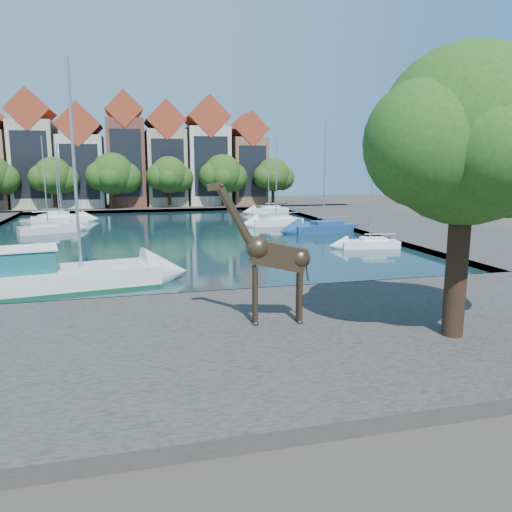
{
  "coord_description": "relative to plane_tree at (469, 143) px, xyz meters",
  "views": [
    {
      "loc": [
        -4.31,
        -24.69,
        6.93
      ],
      "look_at": [
        1.59,
        -2.0,
        2.58
      ],
      "focal_mm": 35.0,
      "sensor_mm": 36.0,
      "label": 1
    }
  ],
  "objects": [
    {
      "name": "far_tree_far_east",
      "position": [
        10.48,
        59.5,
        -2.6
      ],
      "size": [
        6.76,
        5.2,
        7.36
      ],
      "color": "#332114",
      "rests_on": "far_quay"
    },
    {
      "name": "far_tree_mid_west",
      "position": [
        -13.51,
        59.5,
        -2.38
      ],
      "size": [
        7.8,
        6.0,
        8.0
      ],
      "color": "#332114",
      "rests_on": "far_quay"
    },
    {
      "name": "sailboat_right_d",
      "position": [
        7.38,
        51.51,
        -7.02
      ],
      "size": [
        5.57,
        2.54,
        8.69
      ],
      "color": "silver",
      "rests_on": "water_basin"
    },
    {
      "name": "far_tree_mid_east",
      "position": [
        -5.52,
        59.5,
        -2.54
      ],
      "size": [
        7.02,
        5.4,
        7.52
      ],
      "color": "#332114",
      "rests_on": "far_quay"
    },
    {
      "name": "sailboat_right_a",
      "position": [
        7.38,
        21.25,
        -7.11
      ],
      "size": [
        4.92,
        2.43,
        8.17
      ],
      "color": "white",
      "rests_on": "water_basin"
    },
    {
      "name": "far_quay",
      "position": [
        -7.62,
        65.01,
        -7.42
      ],
      "size": [
        60.0,
        16.0,
        0.5
      ],
      "primitive_type": "cube",
      "color": "#46413C",
      "rests_on": "ground"
    },
    {
      "name": "townhouse_east_inner",
      "position": [
        -5.62,
        64.99,
        0.06
      ],
      "size": [
        5.94,
        9.18,
        15.79
      ],
      "color": "tan",
      "rests_on": "far_quay"
    },
    {
      "name": "far_tree_west",
      "position": [
        -21.52,
        59.5,
        -2.6
      ],
      "size": [
        6.76,
        5.2,
        7.36
      ],
      "color": "#332114",
      "rests_on": "far_quay"
    },
    {
      "name": "far_tree_east",
      "position": [
        2.49,
        59.5,
        -2.43
      ],
      "size": [
        7.54,
        5.8,
        7.84
      ],
      "color": "#332114",
      "rests_on": "far_quay"
    },
    {
      "name": "near_quay",
      "position": [
        -7.62,
        2.01,
        -7.42
      ],
      "size": [
        50.0,
        14.0,
        0.5
      ],
      "primitive_type": "cube",
      "color": "#46413C",
      "rests_on": "ground"
    },
    {
      "name": "ground",
      "position": [
        -7.62,
        9.01,
        -7.67
      ],
      "size": [
        160.0,
        160.0,
        0.0
      ],
      "primitive_type": "plane",
      "color": "#38332B",
      "rests_on": "ground"
    },
    {
      "name": "right_quay",
      "position": [
        17.38,
        33.01,
        -7.42
      ],
      "size": [
        14.0,
        52.0,
        0.5
      ],
      "primitive_type": "cube",
      "color": "#46413C",
      "rests_on": "ground"
    },
    {
      "name": "sailboat_left_d",
      "position": [
        -19.62,
        48.75,
        -6.99
      ],
      "size": [
        5.38,
        2.85,
        9.18
      ],
      "color": "white",
      "rests_on": "water_basin"
    },
    {
      "name": "giraffe_statue",
      "position": [
        -6.4,
        3.16,
        -4.35
      ],
      "size": [
        4.03,
        0.99,
        5.75
      ],
      "color": "#3C2D1E",
      "rests_on": "near_quay"
    },
    {
      "name": "townhouse_east_mid",
      "position": [
        0.88,
        64.99,
        0.43
      ],
      "size": [
        6.43,
        9.18,
        16.65
      ],
      "color": "beige",
      "rests_on": "far_quay"
    },
    {
      "name": "sailboat_right_c",
      "position": [
        4.38,
        37.99,
        -7.02
      ],
      "size": [
        6.12,
        2.82,
        9.71
      ],
      "color": "white",
      "rests_on": "water_basin"
    },
    {
      "name": "sailboat_left_e",
      "position": [
        -19.62,
        46.83,
        -7.03
      ],
      "size": [
        6.5,
        3.24,
        9.58
      ],
      "color": "white",
      "rests_on": "water_basin"
    },
    {
      "name": "plane_tree",
      "position": [
        0.0,
        0.0,
        0.0
      ],
      "size": [
        8.32,
        6.4,
        10.62
      ],
      "color": "#332114",
      "rests_on": "near_quay"
    },
    {
      "name": "motorsailer",
      "position": [
        -16.18,
        12.86,
        -6.65
      ],
      "size": [
        11.34,
        4.89,
        12.3
      ],
      "color": "silver",
      "rests_on": "water_basin"
    },
    {
      "name": "townhouse_east_end",
      "position": [
        7.38,
        64.99,
        -0.56
      ],
      "size": [
        5.44,
        9.18,
        14.43
      ],
      "color": "brown",
      "rests_on": "far_quay"
    },
    {
      "name": "sailboat_right_b",
      "position": [
        7.38,
        31.31,
        -6.99
      ],
      "size": [
        7.13,
        3.29,
        11.12
      ],
      "color": "navy",
      "rests_on": "water_basin"
    },
    {
      "name": "townhouse_center",
      "position": [
        -11.62,
        64.99,
        0.69
      ],
      "size": [
        5.44,
        9.18,
        16.93
      ],
      "color": "brown",
      "rests_on": "far_quay"
    },
    {
      "name": "townhouse_west_mid",
      "position": [
        -24.62,
        64.99,
        0.56
      ],
      "size": [
        5.94,
        9.18,
        16.79
      ],
      "color": "#BDAF91",
      "rests_on": "far_quay"
    },
    {
      "name": "sailboat_left_c",
      "position": [
        -19.62,
        37.68,
        -7.04
      ],
      "size": [
        5.93,
        3.71,
        9.52
      ],
      "color": "beige",
      "rests_on": "water_basin"
    },
    {
      "name": "water_basin",
      "position": [
        -7.62,
        33.01,
        -7.63
      ],
      "size": [
        38.0,
        50.0,
        0.08
      ],
      "primitive_type": "cube",
      "color": "black",
      "rests_on": "ground"
    },
    {
      "name": "townhouse_west_inner",
      "position": [
        -18.12,
        64.99,
        -0.32
      ],
      "size": [
        6.43,
        9.18,
        15.15
      ],
      "color": "beige",
      "rests_on": "far_quay"
    }
  ]
}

